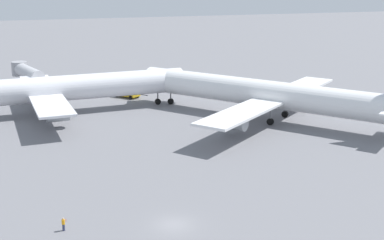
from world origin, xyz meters
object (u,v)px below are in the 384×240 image
airliner_at_gate_left (55,89)px  airliner_being_pushed (264,94)px  jet_bridge (26,72)px  pushback_tug (126,92)px  ground_crew_ramp_agent_by_cones (63,224)px

airliner_at_gate_left → airliner_being_pushed: size_ratio=1.17×
airliner_at_gate_left → jet_bridge: 26.76m
airliner_at_gate_left → pushback_tug: 20.27m
pushback_tug → jet_bridge: size_ratio=0.48×
airliner_at_gate_left → pushback_tug: (16.74, 10.73, -3.91)m
airliner_at_gate_left → ground_crew_ramp_agent_by_cones: bearing=-93.4°
airliner_at_gate_left → pushback_tug: bearing=32.6°
airliner_at_gate_left → airliner_being_pushed: bearing=-23.4°
pushback_tug → jet_bridge: (-21.69, 15.57, 3.30)m
airliner_being_pushed → jet_bridge: size_ratio=3.01×
airliner_at_gate_left → ground_crew_ramp_agent_by_cones: 53.96m
ground_crew_ramp_agent_by_cones → jet_bridge: (-1.74, 79.99, 3.70)m
ground_crew_ramp_agent_by_cones → airliner_at_gate_left: bearing=86.6°
airliner_at_gate_left → airliner_being_pushed: (38.59, -16.71, -0.08)m
airliner_being_pushed → pushback_tug: 35.28m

